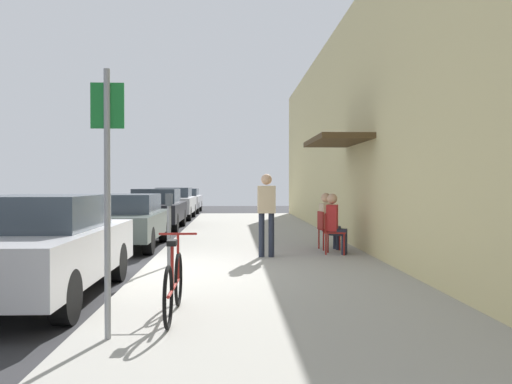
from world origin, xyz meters
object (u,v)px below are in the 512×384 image
(parked_car_0, at_px, (39,246))
(seated_patron_0, at_px, (335,221))
(seated_patron_1, at_px, (328,219))
(parked_car_1, at_px, (126,220))
(parked_car_2, at_px, (157,208))
(street_sign, at_px, (107,181))
(bicycle_0, at_px, (174,285))
(parking_meter, at_px, (169,224))
(parked_car_3, at_px, (174,203))
(parked_car_4, at_px, (184,200))
(cafe_chair_1, at_px, (326,227))
(pedestrian_standing, at_px, (266,208))
(cafe_chair_0, at_px, (332,230))

(parked_car_0, relative_size, seated_patron_0, 3.41)
(seated_patron_1, bearing_deg, parked_car_1, 162.23)
(parked_car_2, bearing_deg, street_sign, -83.87)
(parked_car_1, distance_m, bicycle_0, 7.88)
(parking_meter, bearing_deg, parked_car_2, 99.37)
(parked_car_3, distance_m, parked_car_4, 5.50)
(parking_meter, bearing_deg, parked_car_3, 95.89)
(parked_car_2, bearing_deg, parked_car_4, 90.00)
(parked_car_1, relative_size, cafe_chair_1, 5.06)
(street_sign, height_order, bicycle_0, street_sign)
(street_sign, distance_m, seated_patron_1, 7.71)
(parking_meter, xyz_separation_m, seated_patron_0, (3.34, 1.54, -0.07))
(bicycle_0, bearing_deg, pedestrian_standing, 74.33)
(parked_car_2, bearing_deg, parked_car_1, -90.00)
(cafe_chair_0, bearing_deg, parked_car_0, -142.28)
(parked_car_4, distance_m, parking_meter, 20.60)
(parked_car_0, bearing_deg, street_sign, -57.81)
(parked_car_0, distance_m, pedestrian_standing, 4.75)
(parked_car_4, distance_m, seated_patron_1, 18.87)
(cafe_chair_0, bearing_deg, street_sign, -118.58)
(parked_car_4, bearing_deg, cafe_chair_1, -75.15)
(cafe_chair_0, xyz_separation_m, cafe_chair_1, (-0.00, 0.75, 0.00))
(seated_patron_0, bearing_deg, street_sign, -119.06)
(parked_car_2, distance_m, seated_patron_1, 8.60)
(parked_car_0, height_order, pedestrian_standing, pedestrian_standing)
(parked_car_2, relative_size, pedestrian_standing, 2.59)
(parked_car_0, distance_m, cafe_chair_0, 6.11)
(bicycle_0, bearing_deg, parked_car_2, 98.85)
(parked_car_1, relative_size, parked_car_4, 1.00)
(seated_patron_1, relative_size, pedestrian_standing, 0.76)
(bicycle_0, height_order, seated_patron_0, seated_patron_0)
(parking_meter, distance_m, seated_patron_1, 4.07)
(parked_car_0, distance_m, bicycle_0, 2.57)
(parking_meter, height_order, pedestrian_standing, pedestrian_standing)
(parked_car_1, xyz_separation_m, street_sign, (1.50, -8.45, 0.93))
(parked_car_2, bearing_deg, parking_meter, -80.63)
(parking_meter, distance_m, cafe_chair_1, 4.02)
(parked_car_1, height_order, cafe_chair_1, parked_car_1)
(parked_car_2, xyz_separation_m, cafe_chair_1, (4.83, -7.08, -0.12))
(parked_car_1, relative_size, seated_patron_1, 3.41)
(parked_car_0, bearing_deg, parking_meter, 54.61)
(street_sign, bearing_deg, seated_patron_1, 63.76)
(cafe_chair_1, height_order, seated_patron_1, seated_patron_1)
(parked_car_2, height_order, bicycle_0, parked_car_2)
(parked_car_0, xyz_separation_m, cafe_chair_0, (4.83, 3.74, -0.13))
(bicycle_0, bearing_deg, parked_car_0, 142.95)
(bicycle_0, bearing_deg, parked_car_4, 94.81)
(bicycle_0, distance_m, cafe_chair_1, 6.65)
(parked_car_4, xyz_separation_m, pedestrian_standing, (3.40, -19.42, 0.40))
(parked_car_1, distance_m, cafe_chair_0, 5.37)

